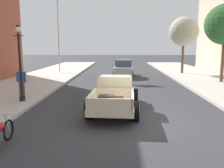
# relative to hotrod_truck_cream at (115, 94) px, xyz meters

# --- Properties ---
(ground_plane) EXTENTS (140.00, 140.00, 0.00)m
(ground_plane) POSITION_rel_hotrod_truck_cream_xyz_m (0.47, -1.64, -0.75)
(ground_plane) COLOR #333338
(hotrod_truck_cream) EXTENTS (2.37, 5.01, 1.58)m
(hotrod_truck_cream) POSITION_rel_hotrod_truck_cream_xyz_m (0.00, 0.00, 0.00)
(hotrod_truck_cream) COLOR beige
(hotrod_truck_cream) RESTS_ON ground
(car_background_silver) EXTENTS (1.95, 4.34, 1.65)m
(car_background_silver) POSITION_rel_hotrod_truck_cream_xyz_m (0.56, 11.97, 0.01)
(car_background_silver) COLOR #B7B7BC
(car_background_silver) RESTS_ON ground
(pedestrian_sidewalk_left) EXTENTS (0.53, 0.22, 1.65)m
(pedestrian_sidewalk_left) POSITION_rel_hotrod_truck_cream_xyz_m (-5.14, 1.76, 0.33)
(pedestrian_sidewalk_left) COLOR brown
(pedestrian_sidewalk_left) RESTS_ON sidewalk_left
(street_lamp_near) EXTENTS (0.50, 0.32, 3.85)m
(street_lamp_near) POSITION_rel_hotrod_truck_cream_xyz_m (-4.79, 0.94, 1.63)
(street_lamp_near) COLOR black
(street_lamp_near) RESTS_ON sidewalk_left
(flagpole) EXTENTS (1.74, 0.16, 9.16)m
(flagpole) POSITION_rel_hotrod_truck_cream_xyz_m (-6.07, 14.32, 5.02)
(flagpole) COLOR #B2B2B7
(flagpole) RESTS_ON sidewalk_left
(street_tree_third) EXTENTS (2.96, 2.96, 5.74)m
(street_tree_third) POSITION_rel_hotrod_truck_cream_xyz_m (6.75, 13.97, 3.63)
(street_tree_third) COLOR brown
(street_tree_third) RESTS_ON sidewalk_right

